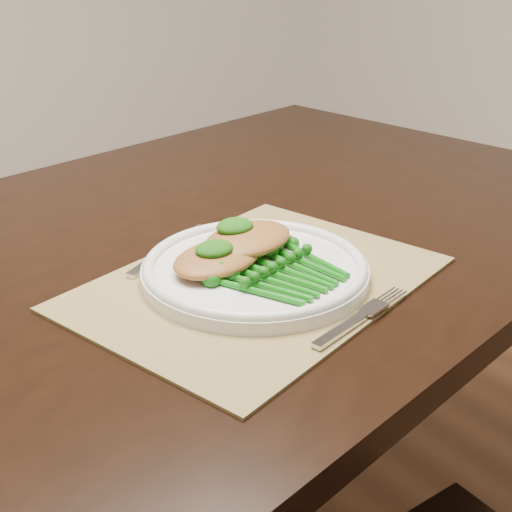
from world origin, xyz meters
TOP-DOWN VIEW (x-y plane):
  - dining_table at (-0.03, -0.08)m, footprint 1.73×1.15m
  - placemat at (0.00, -0.25)m, footprint 0.51×0.43m
  - dinner_plate at (0.01, -0.24)m, footprint 0.29×0.29m
  - knife at (-0.05, -0.11)m, footprint 0.17×0.10m
  - fork at (0.05, -0.39)m, footprint 0.17×0.05m
  - chicken_fillet_left at (-0.03, -0.21)m, footprint 0.15×0.12m
  - chicken_fillet_right at (0.02, -0.20)m, footprint 0.15×0.12m
  - pesto_dollop_left at (-0.04, -0.22)m, footprint 0.05×0.04m
  - pesto_dollop_right at (0.02, -0.19)m, footprint 0.05×0.04m
  - broccolini_bundle at (0.02, -0.29)m, footprint 0.17×0.18m

SIDE VIEW (x-z plane):
  - dining_table at x=-0.03m, z-range 0.00..0.75m
  - placemat at x=0.00m, z-range 0.75..0.75m
  - knife at x=-0.05m, z-range 0.75..0.76m
  - fork at x=0.05m, z-range 0.76..0.76m
  - dinner_plate at x=0.01m, z-range 0.75..0.78m
  - broccolini_bundle at x=0.02m, z-range 0.76..0.79m
  - chicken_fillet_left at x=-0.03m, z-range 0.77..0.80m
  - chicken_fillet_right at x=0.02m, z-range 0.78..0.80m
  - pesto_dollop_left at x=-0.04m, z-range 0.79..0.81m
  - pesto_dollop_right at x=0.02m, z-range 0.80..0.82m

